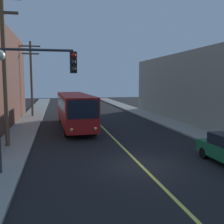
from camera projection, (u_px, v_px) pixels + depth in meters
ground_plane at (141, 165)px, 13.92m from camera, size 120.00×120.00×0.00m
sidewalk_left at (21, 133)px, 22.17m from camera, size 2.50×90.00×0.15m
sidewalk_right at (181, 127)px, 25.11m from camera, size 2.50×90.00×0.15m
lane_stripe_center at (98, 123)px, 28.51m from camera, size 0.16×60.00×0.01m
building_right_warehouse at (224, 88)px, 30.17m from camera, size 12.00×26.50×7.46m
city_bus at (75, 109)px, 25.27m from camera, size 3.07×12.24×3.20m
utility_pole_near at (4, 61)px, 16.99m from camera, size 2.40×0.28×10.09m
utility_pole_mid at (31, 75)px, 32.43m from camera, size 2.40×0.28×9.13m
traffic_signal_left_corner at (31, 84)px, 12.23m from camera, size 3.75×0.48×6.00m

